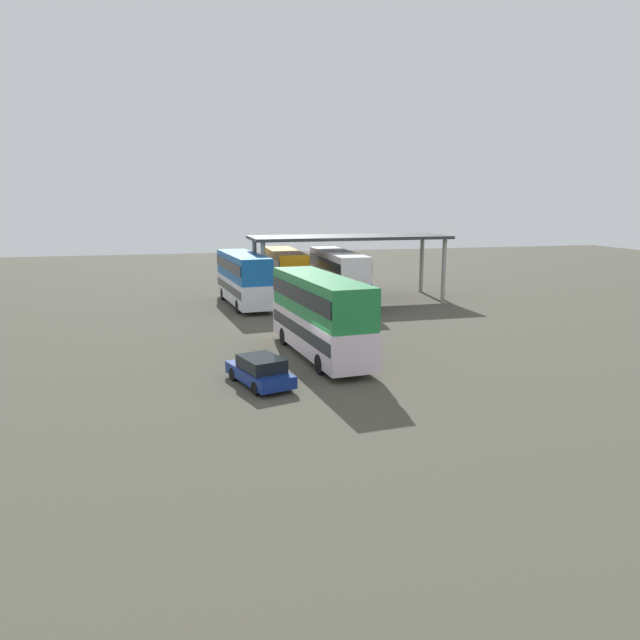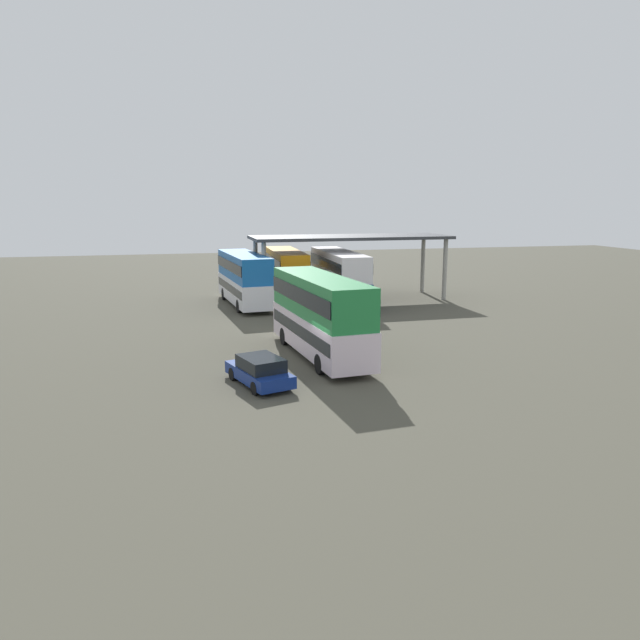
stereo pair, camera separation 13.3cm
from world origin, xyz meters
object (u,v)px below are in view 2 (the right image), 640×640
double_decker_mid_row (286,272)px  double_decker_near_canopy (244,277)px  parked_hatchback (260,371)px  double_decker_main (320,313)px  double_decker_far_right (339,275)px

double_decker_mid_row → double_decker_near_canopy: bearing=126.3°
parked_hatchback → double_decker_near_canopy: bearing=-21.8°
double_decker_main → double_decker_near_canopy: bearing=1.5°
parked_hatchback → double_decker_far_right: double_decker_far_right is taller
double_decker_main → parked_hatchback: 6.02m
parked_hatchback → double_decker_near_canopy: size_ratio=0.42×
parked_hatchback → double_decker_mid_row: size_ratio=0.42×
double_decker_near_canopy → double_decker_far_right: 7.69m
parked_hatchback → double_decker_mid_row: 24.61m
parked_hatchback → double_decker_far_right: size_ratio=0.39×
double_decker_main → double_decker_near_canopy: double_decker_main is taller
parked_hatchback → double_decker_near_canopy: 21.36m
double_decker_near_canopy → double_decker_mid_row: double_decker_near_canopy is taller
parked_hatchback → double_decker_mid_row: double_decker_mid_row is taller
double_decker_main → parked_hatchback: double_decker_main is taller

